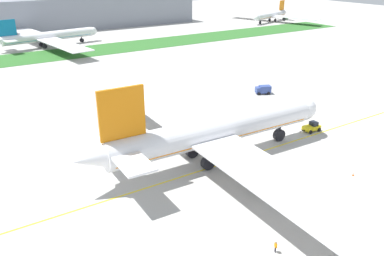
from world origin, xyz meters
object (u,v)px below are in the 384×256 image
at_px(ground_crew_wingwalker_port, 276,246).
at_px(service_truck_baggage_loader, 263,89).
at_px(pushback_tug, 312,127).
at_px(parked_airliner_far_right, 271,15).
at_px(parked_airliner_far_centre, 47,37).
at_px(airliner_foreground, 212,132).
at_px(traffic_cone_near_nose, 353,174).

xyz_separation_m(ground_crew_wingwalker_port, service_truck_baggage_loader, (46.32, 53.82, 0.35)).
relative_size(pushback_tug, service_truck_baggage_loader, 1.19).
height_order(ground_crew_wingwalker_port, parked_airliner_far_right, parked_airliner_far_right).
xyz_separation_m(parked_airliner_far_centre, parked_airliner_far_right, (145.44, 5.34, -0.37)).
xyz_separation_m(airliner_foreground, parked_airliner_far_right, (146.81, 139.79, -1.78)).
bearing_deg(parked_airliner_far_right, traffic_cone_near_nose, -128.83).
height_order(airliner_foreground, traffic_cone_near_nose, airliner_foreground).
height_order(airliner_foreground, service_truck_baggage_loader, airliner_foreground).
height_order(airliner_foreground, ground_crew_wingwalker_port, airliner_foreground).
bearing_deg(traffic_cone_near_nose, ground_crew_wingwalker_port, -164.27).
bearing_deg(parked_airliner_far_right, service_truck_baggage_loader, -133.92).
relative_size(airliner_foreground, pushback_tug, 14.75).
height_order(airliner_foreground, parked_airliner_far_centre, airliner_foreground).
height_order(traffic_cone_near_nose, parked_airliner_far_centre, parked_airliner_far_centre).
bearing_deg(ground_crew_wingwalker_port, service_truck_baggage_loader, 49.28).
distance_m(pushback_tug, parked_airliner_far_centre, 137.96).
height_order(traffic_cone_near_nose, service_truck_baggage_loader, service_truck_baggage_loader).
bearing_deg(parked_airliner_far_right, pushback_tug, -130.13).
xyz_separation_m(service_truck_baggage_loader, parked_airliner_far_centre, (-36.44, 107.84, 3.31)).
relative_size(pushback_tug, ground_crew_wingwalker_port, 3.45).
xyz_separation_m(ground_crew_wingwalker_port, traffic_cone_near_nose, (27.02, 7.61, -0.76)).
bearing_deg(parked_airliner_far_centre, traffic_cone_near_nose, -83.65).
bearing_deg(parked_airliner_far_centre, parked_airliner_far_right, 2.10).
bearing_deg(parked_airliner_far_right, airliner_foreground, -136.40).
bearing_deg(service_truck_baggage_loader, traffic_cone_near_nose, -112.67).
bearing_deg(ground_crew_wingwalker_port, traffic_cone_near_nose, 15.73).
height_order(traffic_cone_near_nose, parked_airliner_far_right, parked_airliner_far_right).
bearing_deg(ground_crew_wingwalker_port, airliner_foreground, 72.64).
bearing_deg(traffic_cone_near_nose, parked_airliner_far_right, 51.17).
distance_m(airliner_foreground, parked_airliner_far_centre, 134.46).
distance_m(traffic_cone_near_nose, service_truck_baggage_loader, 50.09).
height_order(pushback_tug, ground_crew_wingwalker_port, pushback_tug).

